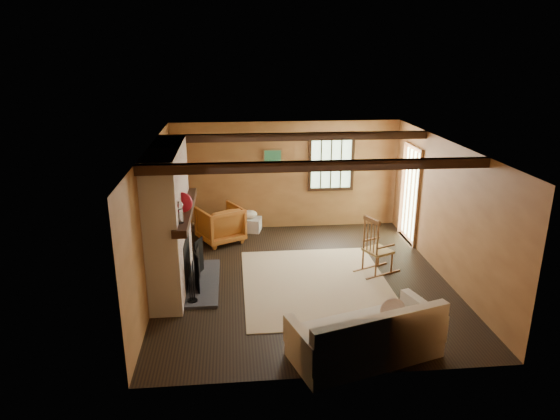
{
  "coord_description": "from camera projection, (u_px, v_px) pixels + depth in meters",
  "views": [
    {
      "loc": [
        -1.17,
        -7.93,
        3.91
      ],
      "look_at": [
        -0.36,
        0.4,
        1.17
      ],
      "focal_mm": 32.0,
      "sensor_mm": 36.0,
      "label": 1
    }
  ],
  "objects": [
    {
      "name": "ground",
      "position": [
        303.0,
        279.0,
        8.82
      ],
      "size": [
        5.5,
        5.5,
        0.0
      ],
      "primitive_type": "plane",
      "color": "black",
      "rests_on": "ground"
    },
    {
      "name": "laundry_basket",
      "position": [
        249.0,
        224.0,
        11.11
      ],
      "size": [
        0.58,
        0.49,
        0.3
      ],
      "primitive_type": "cube",
      "rotation": [
        0.0,
        0.0,
        -0.26
      ],
      "color": "silver",
      "rests_on": "ground"
    },
    {
      "name": "rocking_chair",
      "position": [
        376.0,
        249.0,
        8.97
      ],
      "size": [
        0.87,
        0.68,
        1.07
      ],
      "rotation": [
        0.0,
        0.0,
        1.99
      ],
      "color": "#A78351",
      "rests_on": "ground"
    },
    {
      "name": "room_envelope",
      "position": [
        315.0,
        186.0,
        8.58
      ],
      "size": [
        5.02,
        5.52,
        2.44
      ],
      "color": "#A16839",
      "rests_on": "ground"
    },
    {
      "name": "armchair",
      "position": [
        220.0,
        224.0,
        10.44
      ],
      "size": [
        1.12,
        1.13,
        0.77
      ],
      "primitive_type": "imported",
      "rotation": [
        0.0,
        0.0,
        -2.66
      ],
      "color": "#BF6026",
      "rests_on": "ground"
    },
    {
      "name": "fireplace",
      "position": [
        171.0,
        225.0,
        8.27
      ],
      "size": [
        1.02,
        2.3,
        2.4
      ],
      "color": "brown",
      "rests_on": "ground"
    },
    {
      "name": "basket_pillow",
      "position": [
        249.0,
        214.0,
        11.04
      ],
      "size": [
        0.37,
        0.31,
        0.18
      ],
      "primitive_type": "ellipsoid",
      "rotation": [
        0.0,
        0.0,
        0.07
      ],
      "color": "silver",
      "rests_on": "laundry_basket"
    },
    {
      "name": "rug",
      "position": [
        316.0,
        284.0,
        8.65
      ],
      "size": [
        2.5,
        3.0,
        0.01
      ],
      "primitive_type": "cube",
      "color": "#C9AF86",
      "rests_on": "ground"
    },
    {
      "name": "firewood_pile",
      "position": [
        204.0,
        228.0,
        10.97
      ],
      "size": [
        0.67,
        0.12,
        0.25
      ],
      "color": "brown",
      "rests_on": "ground"
    },
    {
      "name": "sofa",
      "position": [
        367.0,
        339.0,
        6.51
      ],
      "size": [
        2.14,
        1.41,
        0.8
      ],
      "rotation": [
        0.0,
        0.0,
        0.3
      ],
      "color": "silver",
      "rests_on": "ground"
    }
  ]
}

